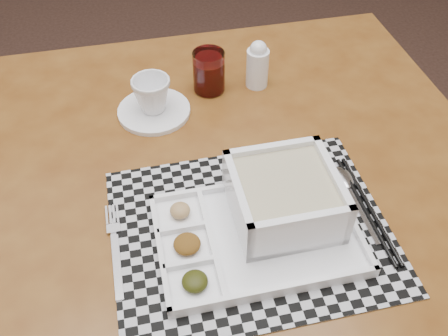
{
  "coord_description": "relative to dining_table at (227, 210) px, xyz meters",
  "views": [
    {
      "loc": [
        0.33,
        -1.26,
        1.43
      ],
      "look_at": [
        0.48,
        -0.68,
        0.81
      ],
      "focal_mm": 40.0,
      "sensor_mm": 36.0,
      "label": 1
    }
  ],
  "objects": [
    {
      "name": "placemat",
      "position": [
        0.01,
        -0.11,
        0.08
      ],
      "size": [
        0.46,
        0.37,
        0.0
      ],
      "primitive_type": "cube",
      "rotation": [
        0.0,
        0.0,
        -0.02
      ],
      "color": "#B5B6BD",
      "rests_on": "dining_table"
    },
    {
      "name": "serving_tray",
      "position": [
        0.05,
        -0.11,
        0.12
      ],
      "size": [
        0.32,
        0.23,
        0.09
      ],
      "color": "white",
      "rests_on": "placemat"
    },
    {
      "name": "fork",
      "position": [
        -0.21,
        -0.1,
        0.08
      ],
      "size": [
        0.02,
        0.19,
        0.0
      ],
      "color": "silver",
      "rests_on": "placemat"
    },
    {
      "name": "cup",
      "position": [
        -0.1,
        0.23,
        0.13
      ],
      "size": [
        0.09,
        0.09,
        0.07
      ],
      "primitive_type": "imported",
      "rotation": [
        0.0,
        0.0,
        0.11
      ],
      "color": "white",
      "rests_on": "saucer"
    },
    {
      "name": "creamer_bottle",
      "position": [
        0.13,
        0.27,
        0.13
      ],
      "size": [
        0.05,
        0.05,
        0.11
      ],
      "color": "white",
      "rests_on": "dining_table"
    },
    {
      "name": "juice_glass",
      "position": [
        0.03,
        0.28,
        0.12
      ],
      "size": [
        0.07,
        0.07,
        0.09
      ],
      "color": "white",
      "rests_on": "dining_table"
    },
    {
      "name": "saucer",
      "position": [
        -0.1,
        0.23,
        0.08
      ],
      "size": [
        0.15,
        0.15,
        0.01
      ],
      "primitive_type": "cylinder",
      "color": "white",
      "rests_on": "dining_table"
    },
    {
      "name": "spoon",
      "position": [
        0.2,
        -0.06,
        0.08
      ],
      "size": [
        0.04,
        0.18,
        0.01
      ],
      "color": "silver",
      "rests_on": "placemat"
    },
    {
      "name": "floor",
      "position": [
        -0.49,
        0.67,
        -0.69
      ],
      "size": [
        5.0,
        5.0,
        0.0
      ],
      "primitive_type": "plane",
      "color": "black",
      "rests_on": "ground"
    },
    {
      "name": "dining_table",
      "position": [
        0.0,
        0.0,
        0.0
      ],
      "size": [
        1.04,
        1.04,
        0.77
      ],
      "color": "#562C0F",
      "rests_on": "ground"
    },
    {
      "name": "chopsticks",
      "position": [
        0.21,
        -0.12,
        0.09
      ],
      "size": [
        0.02,
        0.24,
        0.01
      ],
      "color": "black",
      "rests_on": "placemat"
    }
  ]
}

